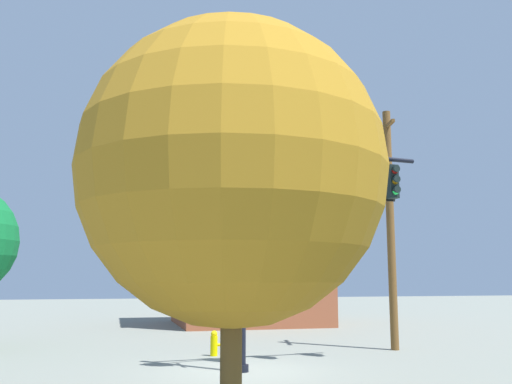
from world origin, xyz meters
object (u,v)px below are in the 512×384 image
Objects in this scene: signal_pole_assembly at (302,195)px; utility_pole at (390,224)px; tree_near at (232,173)px; brick_building at (248,253)px; fire_hydrant at (214,343)px.

utility_pole is at bearing 34.32° from signal_pole_assembly.
tree_near is 0.82× the size of brick_building.
brick_building is (-2.44, 12.74, -0.56)m from utility_pole.
fire_hydrant is 10.97m from tree_near.
brick_building reaches higher than fire_hydrant.
brick_building is at bearing 71.64° from fire_hydrant.
brick_building is (2.12, 15.85, -1.02)m from signal_pole_assembly.
brick_building reaches higher than signal_pole_assembly.
fire_hydrant is 13.84m from brick_building.
tree_near is at bearing -129.05° from utility_pole.
tree_near is (-1.54, -10.15, 3.87)m from fire_hydrant.
brick_building is (5.74, 22.83, -0.24)m from tree_near.
tree_near is at bearing -104.13° from brick_building.
fire_hydrant is at bearing 179.47° from utility_pole.
signal_pole_assembly is at bearing -97.62° from brick_building.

